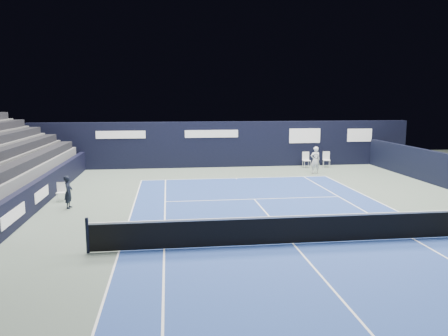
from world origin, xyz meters
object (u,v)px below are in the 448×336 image
at_px(folding_chair_back_a, 306,157).
at_px(line_judge_chair, 61,190).
at_px(tennis_player, 315,160).
at_px(tennis_net, 293,229).
at_px(folding_chair_back_b, 326,158).

relative_size(folding_chair_back_a, line_judge_chair, 1.27).
bearing_deg(tennis_player, tennis_net, -111.80).
height_order(folding_chair_back_b, tennis_net, tennis_net).
distance_m(folding_chair_back_b, tennis_player, 2.86).
distance_m(folding_chair_back_b, line_judge_chair, 17.61).
bearing_deg(folding_chair_back_b, tennis_player, -111.02).
xyz_separation_m(folding_chair_back_b, tennis_player, (-1.61, -2.36, 0.23)).
xyz_separation_m(line_judge_chair, tennis_player, (14.04, 5.72, 0.36)).
height_order(folding_chair_back_b, line_judge_chair, folding_chair_back_b).
bearing_deg(line_judge_chair, folding_chair_back_a, 26.94).
distance_m(folding_chair_back_a, tennis_net, 16.33).
relative_size(folding_chair_back_b, tennis_net, 0.08).
relative_size(folding_chair_back_a, tennis_net, 0.08).
xyz_separation_m(folding_chair_back_a, tennis_player, (-0.18, -2.43, 0.13)).
height_order(folding_chair_back_a, line_judge_chair, folding_chair_back_a).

